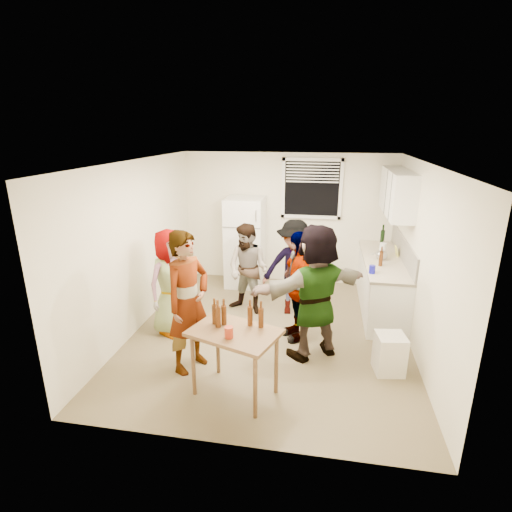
% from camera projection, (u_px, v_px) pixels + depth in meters
% --- Properties ---
extents(room, '(4.00, 4.50, 2.50)m').
position_uv_depth(room, '(270.00, 333.00, 5.97)').
color(room, white).
rests_on(room, ground).
extents(window, '(1.12, 0.10, 1.06)m').
position_uv_depth(window, '(312.00, 189.00, 7.40)').
color(window, white).
rests_on(window, room).
extents(refrigerator, '(0.70, 0.70, 1.70)m').
position_uv_depth(refrigerator, '(245.00, 242.00, 7.59)').
color(refrigerator, white).
rests_on(refrigerator, ground).
extents(counter_lower, '(0.60, 2.20, 0.86)m').
position_uv_depth(counter_lower, '(381.00, 285.00, 6.63)').
color(counter_lower, white).
rests_on(counter_lower, ground).
extents(countertop, '(0.64, 2.22, 0.04)m').
position_uv_depth(countertop, '(384.00, 260.00, 6.50)').
color(countertop, beige).
rests_on(countertop, counter_lower).
extents(backsplash, '(0.03, 2.20, 0.36)m').
position_uv_depth(backsplash, '(403.00, 249.00, 6.39)').
color(backsplash, beige).
rests_on(backsplash, countertop).
extents(upper_cabinets, '(0.34, 1.60, 0.70)m').
position_uv_depth(upper_cabinets, '(397.00, 192.00, 6.33)').
color(upper_cabinets, white).
rests_on(upper_cabinets, room).
extents(kettle, '(0.24, 0.20, 0.19)m').
position_uv_depth(kettle, '(381.00, 260.00, 6.44)').
color(kettle, silver).
rests_on(kettle, countertop).
extents(paper_towel, '(0.11, 0.11, 0.23)m').
position_uv_depth(paper_towel, '(382.00, 257.00, 6.58)').
color(paper_towel, white).
rests_on(paper_towel, countertop).
extents(wine_bottle, '(0.07, 0.07, 0.29)m').
position_uv_depth(wine_bottle, '(381.00, 246.00, 7.17)').
color(wine_bottle, black).
rests_on(wine_bottle, countertop).
extents(beer_bottle_counter, '(0.06, 0.06, 0.23)m').
position_uv_depth(beer_bottle_counter, '(380.00, 266.00, 6.15)').
color(beer_bottle_counter, '#47230C').
rests_on(beer_bottle_counter, countertop).
extents(blue_cup, '(0.09, 0.09, 0.12)m').
position_uv_depth(blue_cup, '(372.00, 273.00, 5.83)').
color(blue_cup, '#1311A7').
rests_on(blue_cup, countertop).
extents(picture_frame, '(0.02, 0.19, 0.16)m').
position_uv_depth(picture_frame, '(396.00, 251.00, 6.62)').
color(picture_frame, '#E5E25A').
rests_on(picture_frame, countertop).
extents(trash_bin, '(0.39, 0.39, 0.50)m').
position_uv_depth(trash_bin, '(389.00, 354.00, 4.96)').
color(trash_bin, silver).
rests_on(trash_bin, ground).
extents(serving_table, '(1.11, 0.91, 0.80)m').
position_uv_depth(serving_table, '(235.00, 393.00, 4.63)').
color(serving_table, brown).
rests_on(serving_table, ground).
extents(beer_bottle_table, '(0.06, 0.06, 0.24)m').
position_uv_depth(beer_bottle_table, '(218.00, 327.00, 4.47)').
color(beer_bottle_table, '#47230C').
rests_on(beer_bottle_table, serving_table).
extents(red_cup, '(0.09, 0.09, 0.13)m').
position_uv_depth(red_cup, '(229.00, 338.00, 4.24)').
color(red_cup, '#9A2A15').
rests_on(red_cup, serving_table).
extents(guest_grey, '(1.76, 1.48, 0.50)m').
position_uv_depth(guest_grey, '(175.00, 331.00, 6.04)').
color(guest_grey, gray).
rests_on(guest_grey, ground).
extents(guest_stripe, '(1.91, 1.39, 0.43)m').
position_uv_depth(guest_stripe, '(192.00, 366.00, 5.15)').
color(guest_stripe, '#141933').
rests_on(guest_stripe, ground).
extents(guest_back_left, '(1.19, 1.65, 0.56)m').
position_uv_depth(guest_back_left, '(248.00, 311.00, 6.69)').
color(guest_back_left, brown).
rests_on(guest_back_left, ground).
extents(guest_back_right, '(1.13, 1.64, 0.58)m').
position_uv_depth(guest_back_right, '(293.00, 312.00, 6.65)').
color(guest_back_right, '#424147').
rests_on(guest_back_right, ground).
extents(guest_black, '(1.85, 1.56, 0.39)m').
position_uv_depth(guest_black, '(296.00, 336.00, 5.87)').
color(guest_black, black).
rests_on(guest_black, ground).
extents(guest_orange, '(2.41, 2.45, 0.54)m').
position_uv_depth(guest_orange, '(313.00, 354.00, 5.43)').
color(guest_orange, '#D36E40').
rests_on(guest_orange, ground).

